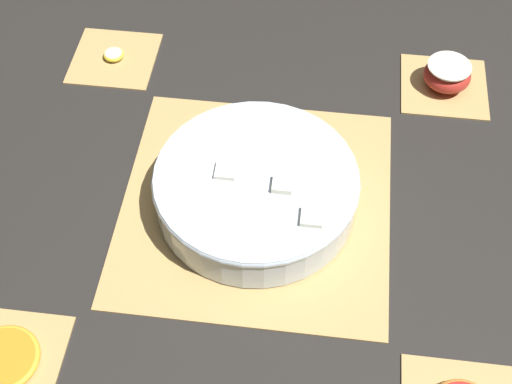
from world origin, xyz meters
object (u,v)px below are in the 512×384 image
object	(u,v)px
banana_coin_single	(114,55)
fruit_salad_bowl	(257,187)
orange_slice_whole	(3,359)
apple_half	(447,75)

from	to	relation	value
banana_coin_single	fruit_salad_bowl	bearing A→B (deg)	135.12
fruit_salad_bowl	orange_slice_whole	distance (m)	0.42
fruit_salad_bowl	apple_half	size ratio (longest dim) A/B	3.77
fruit_salad_bowl	orange_slice_whole	size ratio (longest dim) A/B	3.17
apple_half	banana_coin_single	bearing A→B (deg)	0.00
orange_slice_whole	banana_coin_single	world-z (taller)	orange_slice_whole
fruit_salad_bowl	banana_coin_single	world-z (taller)	fruit_salad_bowl
apple_half	banana_coin_single	xyz separation A→B (m)	(0.59, 0.00, -0.02)
orange_slice_whole	banana_coin_single	distance (m)	0.59
orange_slice_whole	banana_coin_single	size ratio (longest dim) A/B	2.64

